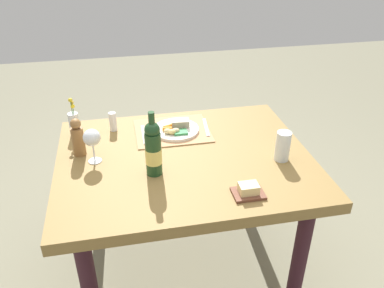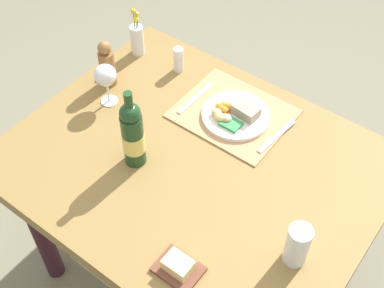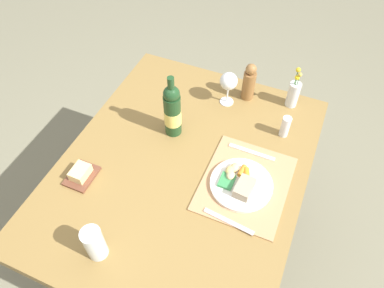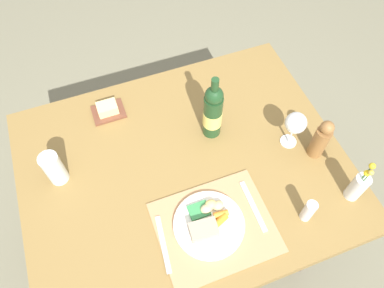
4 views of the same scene
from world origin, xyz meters
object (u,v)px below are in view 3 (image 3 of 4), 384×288
at_px(wine_glass, 229,82).
at_px(salt_shaker, 285,127).
at_px(wine_bottle, 172,111).
at_px(fork, 229,221).
at_px(dinner_plate, 241,183).
at_px(pepper_mill, 249,82).
at_px(water_tumbler, 95,244).
at_px(butter_dish, 81,174).
at_px(flower_vase, 293,93).
at_px(knife, 252,152).
at_px(dining_table, 183,180).

distance_m(wine_glass, salt_shaker, 0.32).
xyz_separation_m(wine_glass, salt_shaker, (-0.09, -0.29, -0.07)).
height_order(wine_bottle, wine_glass, wine_bottle).
bearing_deg(fork, dinner_plate, 9.88).
xyz_separation_m(pepper_mill, water_tumbler, (-0.93, 0.23, -0.03)).
relative_size(pepper_mill, butter_dish, 1.47).
xyz_separation_m(water_tumbler, salt_shaker, (0.77, -0.45, -0.01)).
xyz_separation_m(dinner_plate, flower_vase, (0.52, -0.07, 0.05)).
xyz_separation_m(water_tumbler, butter_dish, (0.24, 0.23, -0.04)).
bearing_deg(knife, salt_shaker, -31.09).
bearing_deg(wine_bottle, butter_dish, 147.25).
distance_m(knife, wine_glass, 0.34).
xyz_separation_m(flower_vase, wine_bottle, (-0.36, 0.43, 0.05)).
height_order(wine_glass, salt_shaker, wine_glass).
bearing_deg(fork, water_tumbler, 133.27).
distance_m(flower_vase, salt_shaker, 0.20).
distance_m(pepper_mill, salt_shaker, 0.27).
height_order(knife, pepper_mill, pepper_mill).
relative_size(water_tumbler, wine_glass, 0.86).
bearing_deg(water_tumbler, dining_table, -14.77).
xyz_separation_m(dinner_plate, salt_shaker, (0.32, -0.09, 0.03)).
relative_size(knife, water_tumbler, 1.37).
bearing_deg(dinner_plate, pepper_mill, 14.65).
bearing_deg(dining_table, knife, -54.19).
relative_size(dining_table, water_tumbler, 8.34).
bearing_deg(flower_vase, butter_dish, 137.50).
distance_m(butter_dish, flower_vase, 0.98).
height_order(pepper_mill, butter_dish, pepper_mill).
xyz_separation_m(butter_dish, salt_shaker, (0.53, -0.68, 0.03)).
bearing_deg(salt_shaker, flower_vase, 4.17).
distance_m(pepper_mill, flower_vase, 0.21).
distance_m(pepper_mill, butter_dish, 0.84).
bearing_deg(salt_shaker, water_tumbler, 149.65).
height_order(fork, butter_dish, butter_dish).
bearing_deg(dinner_plate, water_tumbler, 140.95).
bearing_deg(butter_dish, dinner_plate, -70.78).
bearing_deg(flower_vase, dinner_plate, 171.84).
bearing_deg(knife, water_tumbler, 150.87).
height_order(water_tumbler, wine_glass, wine_glass).
bearing_deg(dinner_plate, salt_shaker, -15.34).
bearing_deg(knife, flower_vase, -12.25).
bearing_deg(butter_dish, wine_glass, -31.70).
relative_size(fork, salt_shaker, 1.91).
height_order(dinner_plate, water_tumbler, water_tumbler).
relative_size(dining_table, wine_glass, 7.19).
height_order(knife, salt_shaker, salt_shaker).
xyz_separation_m(pepper_mill, wine_glass, (-0.07, 0.08, 0.03)).
bearing_deg(fork, salt_shaker, -2.71).
bearing_deg(dining_table, salt_shaker, -45.74).
bearing_deg(butter_dish, pepper_mill, -33.66).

